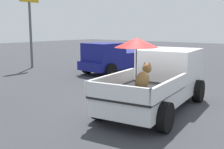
# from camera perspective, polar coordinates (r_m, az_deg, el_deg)

# --- Properties ---
(ground_plane) EXTENTS (80.00, 80.00, 0.00)m
(ground_plane) POSITION_cam_1_polar(r_m,az_deg,el_deg) (9.46, 8.56, -7.02)
(ground_plane) COLOR #38383D
(pickup_truck_main) EXTENTS (5.26, 2.82, 2.39)m
(pickup_truck_main) POSITION_cam_1_polar(r_m,az_deg,el_deg) (9.63, 9.64, -0.79)
(pickup_truck_main) COLOR black
(pickup_truck_main) RESTS_ON ground
(pickup_truck_red) EXTENTS (4.93, 2.46, 1.80)m
(pickup_truck_red) POSITION_cam_1_polar(r_m,az_deg,el_deg) (16.83, 0.65, 3.37)
(pickup_truck_red) COLOR black
(pickup_truck_red) RESTS_ON ground
(motel_sign) EXTENTS (1.40, 0.16, 5.18)m
(motel_sign) POSITION_cam_1_polar(r_m,az_deg,el_deg) (19.57, -16.27, 11.97)
(motel_sign) COLOR #59595B
(motel_sign) RESTS_ON ground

